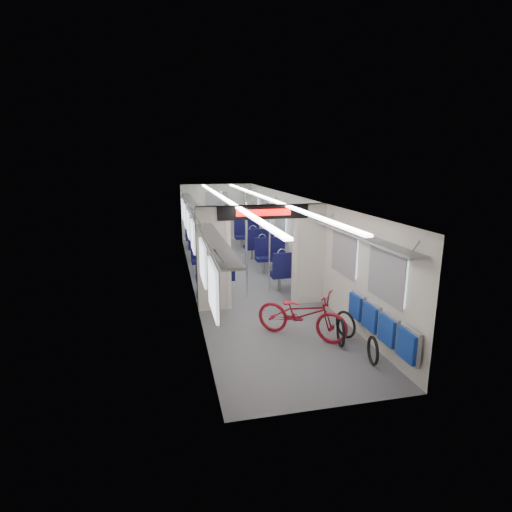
# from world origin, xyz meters

# --- Properties ---
(carriage) EXTENTS (12.00, 12.02, 2.31)m
(carriage) POSITION_xyz_m (0.00, -0.27, 1.50)
(carriage) COLOR #515456
(carriage) RESTS_ON ground
(bicycle) EXTENTS (1.75, 1.58, 0.92)m
(bicycle) POSITION_xyz_m (0.32, -3.81, 0.46)
(bicycle) COLOR maroon
(bicycle) RESTS_ON ground
(flip_bench) EXTENTS (0.12, 2.12, 0.53)m
(flip_bench) POSITION_xyz_m (1.35, -4.79, 0.58)
(flip_bench) COLOR gray
(flip_bench) RESTS_ON carriage
(bike_hoop_a) EXTENTS (0.13, 0.48, 0.48)m
(bike_hoop_a) POSITION_xyz_m (1.12, -5.04, 0.21)
(bike_hoop_a) COLOR black
(bike_hoop_a) RESTS_ON ground
(bike_hoop_b) EXTENTS (0.15, 0.52, 0.52)m
(bike_hoop_b) POSITION_xyz_m (0.89, -4.31, 0.23)
(bike_hoop_b) COLOR black
(bike_hoop_b) RESTS_ON ground
(bike_hoop_c) EXTENTS (0.21, 0.51, 0.52)m
(bike_hoop_c) POSITION_xyz_m (1.12, -4.01, 0.24)
(bike_hoop_c) COLOR black
(bike_hoop_c) RESTS_ON ground
(seat_bay_near_left) EXTENTS (0.94, 2.20, 1.14)m
(seat_bay_near_left) POSITION_xyz_m (-0.93, -0.03, 0.56)
(seat_bay_near_left) COLOR #0D0C38
(seat_bay_near_left) RESTS_ON ground
(seat_bay_near_right) EXTENTS (0.93, 2.15, 1.12)m
(seat_bay_near_right) POSITION_xyz_m (0.94, -0.15, 0.55)
(seat_bay_near_right) COLOR #0D0C38
(seat_bay_near_right) RESTS_ON ground
(seat_bay_far_left) EXTENTS (0.90, 2.01, 1.08)m
(seat_bay_far_left) POSITION_xyz_m (-0.93, 3.57, 0.53)
(seat_bay_far_left) COLOR #0D0C38
(seat_bay_far_left) RESTS_ON ground
(seat_bay_far_right) EXTENTS (0.96, 2.32, 1.17)m
(seat_bay_far_right) POSITION_xyz_m (0.93, 3.28, 0.58)
(seat_bay_far_right) COLOR #0D0C38
(seat_bay_far_right) RESTS_ON ground
(stanchion_near_left) EXTENTS (0.04, 0.04, 2.30)m
(stanchion_near_left) POSITION_xyz_m (-0.23, -1.38, 1.15)
(stanchion_near_left) COLOR silver
(stanchion_near_left) RESTS_ON ground
(stanchion_near_right) EXTENTS (0.04, 0.04, 2.30)m
(stanchion_near_right) POSITION_xyz_m (0.39, -1.16, 1.15)
(stanchion_near_right) COLOR silver
(stanchion_near_right) RESTS_ON ground
(stanchion_far_left) EXTENTS (0.04, 0.04, 2.30)m
(stanchion_far_left) POSITION_xyz_m (-0.34, 2.00, 1.15)
(stanchion_far_left) COLOR silver
(stanchion_far_left) RESTS_ON ground
(stanchion_far_right) EXTENTS (0.04, 0.04, 2.30)m
(stanchion_far_right) POSITION_xyz_m (0.36, 1.71, 1.15)
(stanchion_far_right) COLOR silver
(stanchion_far_right) RESTS_ON ground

